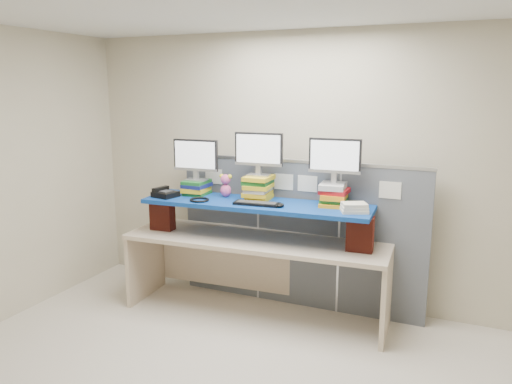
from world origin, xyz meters
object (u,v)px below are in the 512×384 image
at_px(keyboard, 257,203).
at_px(desk_phone, 165,193).
at_px(monitor_right, 335,158).
at_px(monitor_left, 196,157).
at_px(desk, 256,253).
at_px(blue_board, 256,204).
at_px(monitor_center, 259,151).

distance_m(keyboard, desk_phone, 1.00).
distance_m(monitor_right, keyboard, 0.84).
distance_m(monitor_left, keyboard, 0.86).
height_order(desk, blue_board, blue_board).
distance_m(desk, monitor_center, 1.00).
bearing_deg(desk_phone, keyboard, 14.10).
relative_size(desk, monitor_center, 5.41).
height_order(monitor_center, keyboard, monitor_center).
bearing_deg(desk, monitor_center, 97.78).
bearing_deg(blue_board, keyboard, -66.22).
xyz_separation_m(monitor_center, monitor_right, (0.74, 0.04, -0.03)).
distance_m(desk, monitor_right, 1.22).
bearing_deg(monitor_right, desk, -170.76).
relative_size(desk, monitor_left, 5.41).
xyz_separation_m(monitor_left, keyboard, (0.76, -0.18, -0.37)).
xyz_separation_m(desk, blue_board, (0.00, 0.00, 0.50)).
relative_size(blue_board, keyboard, 5.00).
distance_m(desk, blue_board, 0.50).
relative_size(desk, blue_board, 1.18).
distance_m(monitor_left, monitor_center, 0.69).
bearing_deg(monitor_right, blue_board, -170.76).
height_order(monitor_center, desk_phone, monitor_center).
height_order(blue_board, monitor_right, monitor_right).
bearing_deg(keyboard, monitor_right, 16.13).
bearing_deg(desk_phone, monitor_center, 27.49).
relative_size(monitor_center, monitor_right, 1.00).
bearing_deg(blue_board, desk, 0.00).
xyz_separation_m(desk, keyboard, (0.05, -0.10, 0.53)).
relative_size(blue_board, monitor_right, 4.60).
bearing_deg(monitor_right, keyboard, -161.94).
xyz_separation_m(monitor_left, desk_phone, (-0.24, -0.23, -0.35)).
relative_size(monitor_left, monitor_right, 1.00).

